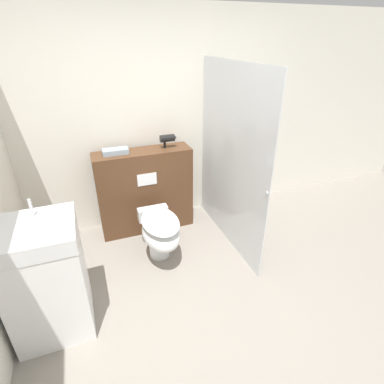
# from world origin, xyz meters

# --- Properties ---
(ground_plane) EXTENTS (12.00, 12.00, 0.00)m
(ground_plane) POSITION_xyz_m (0.00, 0.00, 0.00)
(ground_plane) COLOR gray
(wall_back) EXTENTS (8.00, 0.06, 2.50)m
(wall_back) POSITION_xyz_m (0.00, 1.84, 1.25)
(wall_back) COLOR silver
(wall_back) RESTS_ON ground_plane
(partition_panel) EXTENTS (1.11, 0.33, 1.01)m
(partition_panel) POSITION_xyz_m (-0.33, 1.59, 0.51)
(partition_panel) COLOR #51331E
(partition_panel) RESTS_ON ground_plane
(shower_glass) EXTENTS (0.04, 1.52, 1.97)m
(shower_glass) POSITION_xyz_m (0.51, 1.05, 0.99)
(shower_glass) COLOR silver
(shower_glass) RESTS_ON ground_plane
(toilet) EXTENTS (0.38, 0.68, 0.52)m
(toilet) POSITION_xyz_m (-0.34, 0.92, 0.34)
(toilet) COLOR white
(toilet) RESTS_ON ground_plane
(sink_vanity) EXTENTS (0.57, 0.55, 1.12)m
(sink_vanity) POSITION_xyz_m (-1.37, 0.41, 0.49)
(sink_vanity) COLOR white
(sink_vanity) RESTS_ON ground_plane
(hair_drier) EXTENTS (0.19, 0.08, 0.15)m
(hair_drier) POSITION_xyz_m (-0.02, 1.59, 1.12)
(hair_drier) COLOR black
(hair_drier) RESTS_ON partition_panel
(folded_towel) EXTENTS (0.28, 0.14, 0.06)m
(folded_towel) POSITION_xyz_m (-0.62, 1.60, 1.04)
(folded_towel) COLOR #8C9EAD
(folded_towel) RESTS_ON partition_panel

